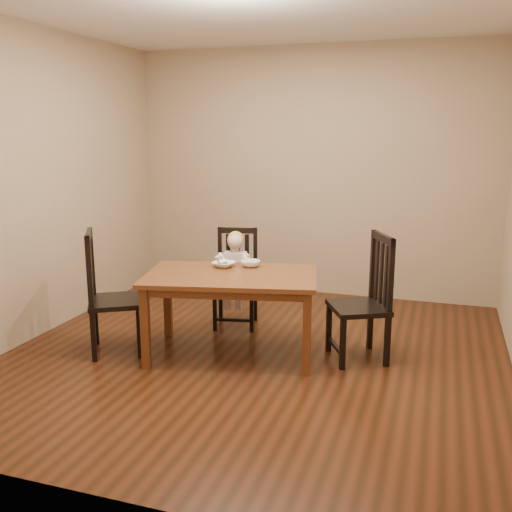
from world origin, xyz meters
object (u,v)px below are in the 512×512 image
(chair_child, at_px, (236,279))
(chair_right, at_px, (365,300))
(dining_table, at_px, (231,283))
(toddler, at_px, (235,269))
(chair_left, at_px, (109,295))
(bowl_peas, at_px, (224,264))
(bowl_veg, at_px, (250,264))

(chair_child, relative_size, chair_right, 0.89)
(dining_table, bearing_deg, toddler, 107.38)
(chair_left, relative_size, bowl_peas, 5.62)
(chair_right, xyz_separation_m, bowl_veg, (-0.98, 0.04, 0.22))
(chair_child, xyz_separation_m, chair_left, (-0.76, -0.97, 0.05))
(dining_table, distance_m, chair_left, 1.02)
(chair_child, relative_size, bowl_veg, 5.51)
(dining_table, xyz_separation_m, toddler, (-0.21, 0.67, -0.05))
(chair_child, height_order, chair_right, chair_right)
(bowl_peas, bearing_deg, bowl_veg, 22.30)
(bowl_peas, height_order, bowl_veg, bowl_veg)
(dining_table, relative_size, bowl_peas, 8.32)
(chair_left, bearing_deg, dining_table, 73.69)
(chair_right, xyz_separation_m, bowl_peas, (-1.18, -0.05, 0.22))
(bowl_veg, bearing_deg, chair_child, 123.91)
(chair_child, xyz_separation_m, toddler, (0.01, -0.05, 0.12))
(chair_child, relative_size, chair_left, 0.89)
(chair_right, relative_size, bowl_peas, 5.62)
(dining_table, relative_size, chair_right, 1.48)
(chair_right, bearing_deg, toddler, 44.18)
(bowl_veg, bearing_deg, dining_table, -103.52)
(dining_table, relative_size, toddler, 3.26)
(bowl_veg, bearing_deg, chair_right, -2.18)
(chair_right, bearing_deg, bowl_veg, 60.57)
(toddler, bearing_deg, chair_right, 149.16)
(dining_table, height_order, chair_right, chair_right)
(chair_left, xyz_separation_m, bowl_veg, (1.05, 0.54, 0.22))
(chair_child, distance_m, bowl_peas, 0.59)
(chair_left, height_order, bowl_veg, chair_left)
(chair_child, bearing_deg, dining_table, 94.80)
(bowl_peas, distance_m, bowl_veg, 0.23)
(dining_table, xyz_separation_m, chair_right, (1.04, 0.25, -0.12))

